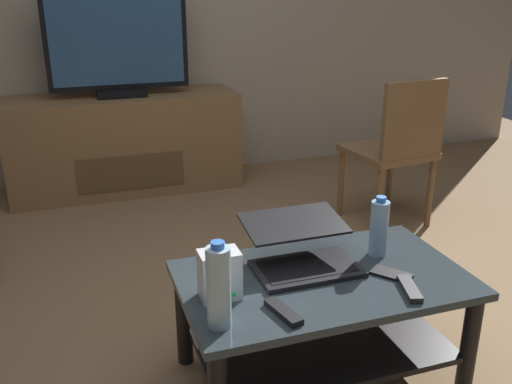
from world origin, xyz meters
name	(u,v)px	position (x,y,z in m)	size (l,w,h in m)	color
ground_plane	(260,339)	(0.00, 0.00, 0.00)	(7.68, 7.68, 0.00)	olive
coffee_table	(322,309)	(0.13, -0.29, 0.29)	(1.01, 0.59, 0.42)	#2D383D
media_cabinet	(125,143)	(-0.29, 2.04, 0.33)	(1.56, 0.51, 0.67)	olive
television	(117,43)	(-0.29, 2.02, 1.02)	(0.92, 0.20, 0.73)	black
dining_chair	(397,145)	(1.14, 0.86, 0.51)	(0.49, 0.49, 0.90)	brown
laptop	(301,250)	(0.09, -0.18, 0.48)	(0.37, 0.36, 0.15)	black
router_box	(220,275)	(-0.25, -0.31, 0.51)	(0.13, 0.10, 0.16)	silver
water_bottle_near	(379,228)	(0.40, -0.20, 0.54)	(0.07, 0.07, 0.23)	#99C6E5
water_bottle_far	(219,287)	(-0.29, -0.46, 0.56)	(0.07, 0.07, 0.28)	silver
cell_phone	(392,274)	(0.36, -0.36, 0.43)	(0.07, 0.14, 0.01)	black
tv_remote	(410,289)	(0.36, -0.48, 0.43)	(0.04, 0.16, 0.02)	#2D2D30
soundbar_remote	(283,312)	(-0.09, -0.47, 0.43)	(0.04, 0.16, 0.02)	black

